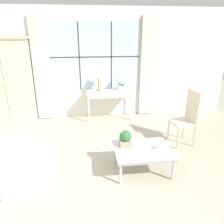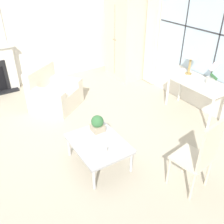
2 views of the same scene
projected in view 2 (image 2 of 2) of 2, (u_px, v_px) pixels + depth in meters
name	position (u px, v px, depth m)	size (l,w,h in m)	color
ground_plane	(64.00, 149.00, 4.22)	(14.00, 14.00, 0.00)	#B2A893
wall_back_windowed	(201.00, 40.00, 4.88)	(7.20, 0.14, 2.80)	silver
wall_left	(32.00, 26.00, 5.96)	(0.06, 7.20, 2.80)	silver
armoire	(124.00, 37.00, 6.41)	(1.09, 0.64, 2.12)	beige
console_table	(197.00, 83.00, 4.87)	(1.20, 0.46, 0.77)	white
table_lamp	(192.00, 54.00, 4.83)	(0.24, 0.24, 0.55)	#9E7F47
potted_orchid	(212.00, 74.00, 4.57)	(0.23, 0.18, 0.43)	#BCB7AD
armchair_upholstered	(54.00, 95.00, 5.33)	(1.21, 1.23, 0.86)	beige
side_chair_wooden	(200.00, 154.00, 3.18)	(0.50, 0.50, 1.12)	beige
coffee_table	(98.00, 144.00, 3.75)	(0.93, 0.73, 0.41)	#BCBCC1
potted_plant_small	(97.00, 124.00, 3.92)	(0.20, 0.20, 0.27)	tan
pillar_candle	(105.00, 150.00, 3.51)	(0.10, 0.10, 0.11)	silver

